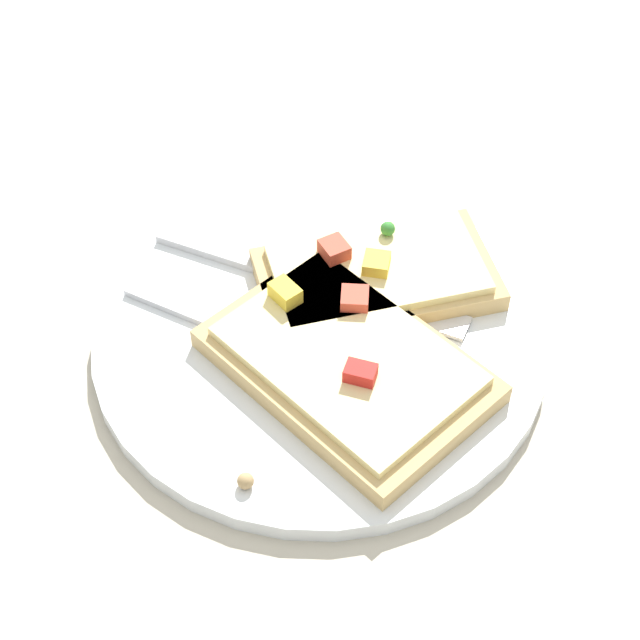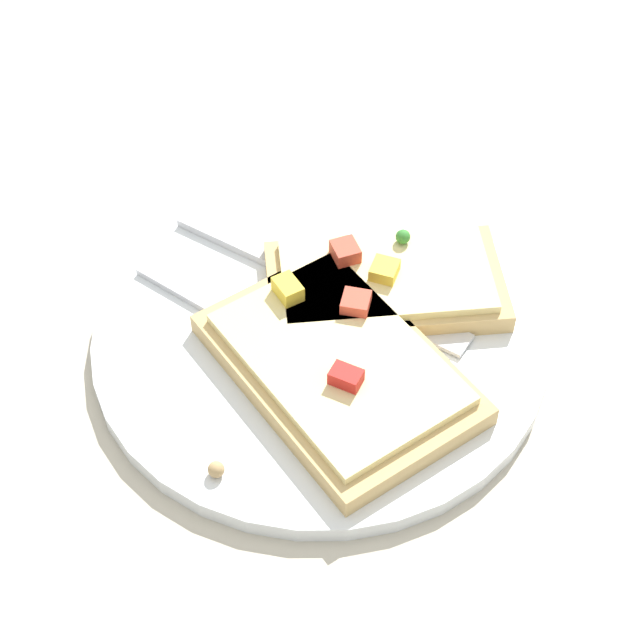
% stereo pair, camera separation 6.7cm
% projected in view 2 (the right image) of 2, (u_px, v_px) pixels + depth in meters
% --- Properties ---
extents(ground_plane, '(4.00, 4.00, 0.00)m').
position_uv_depth(ground_plane, '(320.00, 343.00, 0.69)').
color(ground_plane, '#BCB29E').
extents(plate, '(0.29, 0.29, 0.01)m').
position_uv_depth(plate, '(320.00, 336.00, 0.68)').
color(plate, white).
rests_on(plate, ground).
extents(fork, '(0.16, 0.17, 0.01)m').
position_uv_depth(fork, '(285.00, 347.00, 0.67)').
color(fork, silver).
rests_on(fork, plate).
extents(knife, '(0.15, 0.18, 0.01)m').
position_uv_depth(knife, '(296.00, 268.00, 0.71)').
color(knife, silver).
rests_on(knife, plate).
extents(pizza_slice_main, '(0.20, 0.18, 0.03)m').
position_uv_depth(pizza_slice_main, '(339.00, 365.00, 0.65)').
color(pizza_slice_main, tan).
rests_on(pizza_slice_main, plate).
extents(pizza_slice_corner, '(0.08, 0.15, 0.03)m').
position_uv_depth(pizza_slice_corner, '(385.00, 283.00, 0.69)').
color(pizza_slice_corner, tan).
rests_on(pizza_slice_corner, plate).
extents(crumb_scatter, '(0.14, 0.14, 0.01)m').
position_uv_depth(crumb_scatter, '(312.00, 375.00, 0.65)').
color(crumb_scatter, tan).
rests_on(crumb_scatter, plate).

